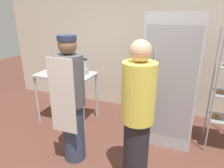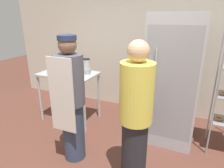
{
  "view_description": "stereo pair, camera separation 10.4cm",
  "coord_description": "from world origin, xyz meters",
  "px_view_note": "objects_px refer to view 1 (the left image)",
  "views": [
    {
      "loc": [
        0.84,
        -1.64,
        1.96
      ],
      "look_at": [
        -0.04,
        0.7,
        1.08
      ],
      "focal_mm": 32.0,
      "sensor_mm": 36.0,
      "label": 1
    },
    {
      "loc": [
        0.94,
        -1.6,
        1.96
      ],
      "look_at": [
        -0.04,
        0.7,
        1.08
      ],
      "focal_mm": 32.0,
      "sensor_mm": 36.0,
      "label": 2
    }
  ],
  "objects_px": {
    "donut_box": "(64,71)",
    "blender_pitcher": "(84,67)",
    "person_customer": "(137,117)",
    "person_baker": "(71,100)",
    "refrigerator": "(171,79)"
  },
  "relations": [
    {
      "from": "blender_pitcher",
      "to": "person_customer",
      "type": "relative_size",
      "value": 0.16
    },
    {
      "from": "refrigerator",
      "to": "person_customer",
      "type": "height_order",
      "value": "refrigerator"
    },
    {
      "from": "refrigerator",
      "to": "person_baker",
      "type": "distance_m",
      "value": 1.56
    },
    {
      "from": "donut_box",
      "to": "person_baker",
      "type": "distance_m",
      "value": 1.13
    },
    {
      "from": "blender_pitcher",
      "to": "donut_box",
      "type": "bearing_deg",
      "value": -160.68
    },
    {
      "from": "donut_box",
      "to": "person_customer",
      "type": "distance_m",
      "value": 1.87
    },
    {
      "from": "donut_box",
      "to": "blender_pitcher",
      "type": "xyz_separation_m",
      "value": [
        0.34,
        0.12,
        0.08
      ]
    },
    {
      "from": "donut_box",
      "to": "person_baker",
      "type": "height_order",
      "value": "person_baker"
    },
    {
      "from": "donut_box",
      "to": "blender_pitcher",
      "type": "distance_m",
      "value": 0.37
    },
    {
      "from": "donut_box",
      "to": "person_customer",
      "type": "height_order",
      "value": "person_customer"
    },
    {
      "from": "refrigerator",
      "to": "blender_pitcher",
      "type": "height_order",
      "value": "refrigerator"
    },
    {
      "from": "refrigerator",
      "to": "person_customer",
      "type": "relative_size",
      "value": 1.15
    },
    {
      "from": "refrigerator",
      "to": "blender_pitcher",
      "type": "bearing_deg",
      "value": -178.32
    },
    {
      "from": "donut_box",
      "to": "blender_pitcher",
      "type": "relative_size",
      "value": 0.99
    },
    {
      "from": "person_customer",
      "to": "refrigerator",
      "type": "bearing_deg",
      "value": 77.99
    }
  ]
}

